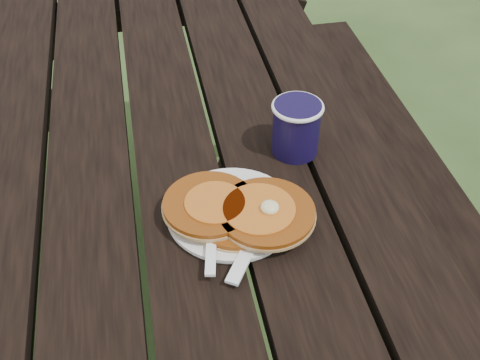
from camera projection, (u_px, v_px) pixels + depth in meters
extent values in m
plane|color=#2A3F1B|center=(192.00, 353.00, 1.62)|extent=(60.00, 60.00, 0.00)
cube|color=black|center=(172.00, 139.00, 1.13)|extent=(0.75, 1.80, 0.04)
cube|color=black|center=(417.00, 212.00, 1.41)|extent=(0.25, 1.80, 0.04)
cylinder|color=white|center=(232.00, 213.00, 0.95)|extent=(0.21, 0.21, 0.01)
cylinder|color=#89410F|center=(237.00, 214.00, 0.93)|extent=(0.15, 0.15, 0.01)
cylinder|color=#89410F|center=(209.00, 204.00, 0.93)|extent=(0.14, 0.14, 0.01)
cylinder|color=#89410F|center=(266.00, 213.00, 0.92)|extent=(0.15, 0.15, 0.01)
cylinder|color=#AC5718|center=(259.00, 208.00, 0.91)|extent=(0.11, 0.11, 0.00)
ellipsoid|color=#F4E59E|center=(270.00, 207.00, 0.91)|extent=(0.03, 0.03, 0.02)
cube|color=white|center=(254.00, 239.00, 0.90)|extent=(0.11, 0.16, 0.00)
cylinder|color=black|center=(296.00, 128.00, 1.04)|extent=(0.08, 0.08, 0.10)
torus|color=white|center=(298.00, 107.00, 1.01)|extent=(0.09, 0.09, 0.01)
cylinder|color=black|center=(298.00, 108.00, 1.01)|extent=(0.07, 0.07, 0.01)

